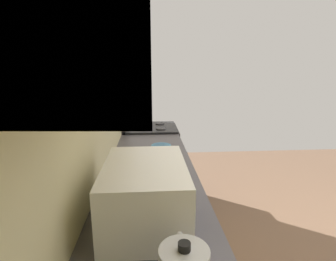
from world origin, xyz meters
name	(u,v)px	position (x,y,z in m)	size (l,w,h in m)	color
wall_back	(82,112)	(0.00, 1.73, 1.36)	(4.31, 0.12, 2.72)	beige
oven_range	(151,163)	(1.57, 1.36, 0.47)	(0.63, 0.63, 1.09)	black
microwave	(146,192)	(-0.32, 1.39, 1.04)	(0.53, 0.37, 0.27)	white
bowl	(161,147)	(0.71, 1.28, 0.93)	(0.17, 0.17, 0.05)	#4C8CBF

